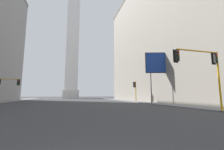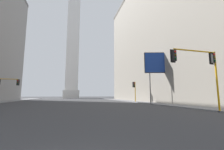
{
  "view_description": "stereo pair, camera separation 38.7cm",
  "coord_description": "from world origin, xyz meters",
  "px_view_note": "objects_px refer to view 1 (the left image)",
  "views": [
    {
      "loc": [
        -0.09,
        -2.51,
        1.71
      ],
      "look_at": [
        15.98,
        55.86,
        9.89
      ],
      "focal_mm": 24.0,
      "sensor_mm": 36.0,
      "label": 1
    },
    {
      "loc": [
        0.29,
        -2.61,
        1.71
      ],
      "look_at": [
        15.98,
        55.86,
        9.89
      ],
      "focal_mm": 24.0,
      "sensor_mm": 36.0,
      "label": 2
    }
  ],
  "objects_px": {
    "obelisk": "(73,35)",
    "traffic_light_mid_left": "(5,84)",
    "traffic_light_near_right": "(204,65)",
    "billboard_sign": "(161,64)",
    "traffic_light_mid_right": "(135,89)"
  },
  "relations": [
    {
      "from": "obelisk",
      "to": "traffic_light_mid_left",
      "type": "bearing_deg",
      "value": -104.33
    },
    {
      "from": "obelisk",
      "to": "traffic_light_near_right",
      "type": "height_order",
      "value": "obelisk"
    },
    {
      "from": "traffic_light_near_right",
      "to": "billboard_sign",
      "type": "bearing_deg",
      "value": 74.02
    },
    {
      "from": "traffic_light_mid_right",
      "to": "obelisk",
      "type": "bearing_deg",
      "value": 105.0
    },
    {
      "from": "billboard_sign",
      "to": "obelisk",
      "type": "bearing_deg",
      "value": 104.98
    },
    {
      "from": "billboard_sign",
      "to": "traffic_light_mid_right",
      "type": "bearing_deg",
      "value": 104.85
    },
    {
      "from": "traffic_light_mid_left",
      "to": "billboard_sign",
      "type": "bearing_deg",
      "value": -19.42
    },
    {
      "from": "traffic_light_near_right",
      "to": "obelisk",
      "type": "bearing_deg",
      "value": 99.68
    },
    {
      "from": "traffic_light_mid_left",
      "to": "billboard_sign",
      "type": "distance_m",
      "value": 32.33
    },
    {
      "from": "traffic_light_mid_left",
      "to": "traffic_light_near_right",
      "type": "distance_m",
      "value": 35.75
    },
    {
      "from": "obelisk",
      "to": "traffic_light_mid_left",
      "type": "distance_m",
      "value": 63.53
    },
    {
      "from": "traffic_light_mid_right",
      "to": "traffic_light_mid_left",
      "type": "bearing_deg",
      "value": 174.16
    },
    {
      "from": "billboard_sign",
      "to": "traffic_light_mid_left",
      "type": "bearing_deg",
      "value": 160.58
    },
    {
      "from": "traffic_light_mid_left",
      "to": "traffic_light_mid_right",
      "type": "relative_size",
      "value": 1.06
    },
    {
      "from": "obelisk",
      "to": "traffic_light_mid_right",
      "type": "height_order",
      "value": "obelisk"
    }
  ]
}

